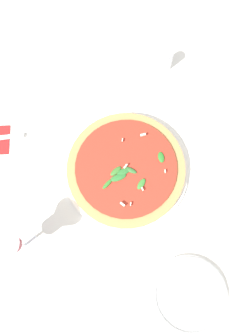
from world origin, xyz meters
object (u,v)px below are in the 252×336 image
Objects in this scene: shaker_pepper at (167,60)px; pizza_arugula_main at (126,169)px; side_plate_white at (190,295)px; wine_glass at (9,244)px.

pizza_arugula_main is at bearing 86.18° from shaker_pepper.
shaker_pepper reaches higher than side_plate_white.
side_plate_white is at bearing -179.79° from wine_glass.
shaker_pepper is (0.21, -0.57, 0.02)m from side_plate_white.
shaker_pepper reaches higher than pizza_arugula_main.
wine_glass is at bearing 0.21° from side_plate_white.
wine_glass is 0.62m from shaker_pepper.
shaker_pepper is at bearing -70.26° from side_plate_white.
wine_glass is 0.88× the size of side_plate_white.
pizza_arugula_main is 0.33m from wine_glass.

